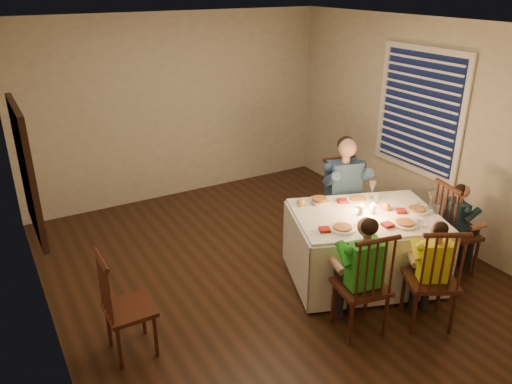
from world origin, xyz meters
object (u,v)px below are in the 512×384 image
dining_table (365,233)px  child_green (357,329)px  chair_extra (134,350)px  serving_bowl (319,202)px  child_teal (449,270)px  chair_near_left (357,329)px  chair_near_right (424,322)px  chair_end (449,270)px  adult (340,242)px  child_yellow (424,322)px  chair_adult (340,242)px

dining_table → child_green: dining_table is taller
dining_table → chair_extra: dining_table is taller
serving_bowl → chair_extra: bearing=-171.4°
child_teal → serving_bowl: serving_bowl is taller
chair_near_left → chair_near_right: 0.66m
chair_end → child_teal: (0.00, 0.00, 0.00)m
adult → child_yellow: bearing=-86.2°
adult → serving_bowl: bearing=-139.8°
chair_extra → serving_bowl: size_ratio=4.80×
serving_bowl → dining_table: bearing=-58.9°
chair_extra → child_teal: child_teal is taller
child_green → child_yellow: 0.66m
dining_table → adult: dining_table is taller
chair_adult → adult: bearing=0.0°
serving_bowl → chair_adult: bearing=26.4°
chair_near_left → adult: bearing=-112.5°
chair_extra → adult: 2.86m
child_green → serving_bowl: (0.32, 1.09, 0.80)m
dining_table → child_teal: (0.97, -0.36, -0.55)m
chair_near_left → chair_end: 1.58m
chair_extra → child_teal: size_ratio=0.95×
chair_extra → serving_bowl: 2.37m
serving_bowl → child_teal: bearing=-33.2°
chair_adult → chair_near_left: 1.65m
chair_adult → chair_extra: 2.86m
chair_end → child_yellow: child_yellow is taller
child_green → child_teal: bearing=-159.2°
dining_table → chair_adult: (0.31, 0.74, -0.55)m
chair_near_right → chair_extra: size_ratio=1.06×
chair_extra → child_teal: bearing=-98.3°
chair_near_left → chair_near_right: (0.62, -0.24, 0.00)m
chair_adult → child_teal: bearing=-45.4°
chair_near_right → adult: (0.28, 1.61, 0.00)m
adult → child_yellow: size_ratio=1.25×
chair_adult → chair_near_left: bearing=-109.5°
child_green → child_yellow: bearing=169.8°
chair_extra → child_green: 2.03m
chair_near_right → serving_bowl: size_ratio=5.11×
chair_adult → child_yellow: bearing=-86.2°
chair_adult → adult: size_ratio=0.79×
dining_table → chair_adult: dining_table is taller
child_yellow → child_teal: size_ratio=1.03×
chair_near_right → dining_table: bearing=-59.6°
chair_near_right → child_green: size_ratio=0.91×
chair_adult → chair_near_left: size_ratio=1.00×
dining_table → chair_near_left: size_ratio=1.67×
chair_end → adult: size_ratio=0.79×
chair_near_right → child_yellow: (0.00, 0.00, 0.00)m
chair_end → child_green: 1.58m
chair_near_right → chair_end: bearing=-122.9°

